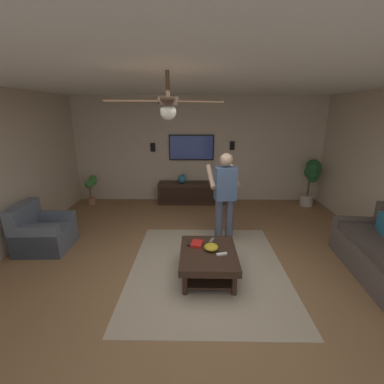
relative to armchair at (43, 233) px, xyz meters
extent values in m
plane|color=olive|center=(-0.85, -2.71, -0.28)|extent=(8.69, 8.69, 0.00)
cube|color=#C6B299|center=(2.82, -2.71, 1.07)|extent=(0.10, 6.64, 2.70)
cube|color=white|center=(-0.85, -2.71, 2.47)|extent=(7.44, 6.64, 0.10)
cube|color=tan|center=(-0.60, -2.84, -0.27)|extent=(2.74, 2.32, 0.01)
cube|color=#564C47|center=(0.04, -5.45, 0.01)|extent=(0.25, 0.85, 0.58)
cube|color=slate|center=(0.00, -0.04, -0.08)|extent=(0.83, 0.83, 0.40)
cube|color=slate|center=(-0.01, 0.28, 0.33)|extent=(0.81, 0.21, 0.42)
cube|color=slate|center=(-0.32, -0.05, 0.00)|extent=(0.19, 0.80, 0.56)
cube|color=slate|center=(0.32, -0.03, 0.00)|extent=(0.19, 0.80, 0.56)
cube|color=#332116|center=(-0.80, -2.84, 0.07)|extent=(1.00, 0.80, 0.10)
cylinder|color=#332116|center=(-0.38, -3.16, -0.13)|extent=(0.07, 0.07, 0.30)
cylinder|color=#332116|center=(-0.38, -2.52, -0.13)|extent=(0.07, 0.07, 0.30)
cylinder|color=#332116|center=(-1.22, -3.16, -0.13)|extent=(0.07, 0.07, 0.30)
cylinder|color=#332116|center=(-1.22, -2.52, -0.13)|extent=(0.07, 0.07, 0.30)
cube|color=black|center=(-0.80, -2.84, -0.18)|extent=(0.88, 0.68, 0.03)
cube|color=#332116|center=(2.49, -2.53, 0.00)|extent=(0.44, 1.70, 0.55)
cube|color=black|center=(2.26, -2.53, 0.00)|extent=(0.01, 1.56, 0.39)
cube|color=black|center=(2.73, -2.53, 1.14)|extent=(0.05, 1.15, 0.65)
cube|color=#3F52A8|center=(2.70, -2.53, 1.14)|extent=(0.01, 1.09, 0.59)
cylinder|color=#4C5166|center=(0.31, -3.27, 0.13)|extent=(0.14, 0.14, 0.82)
cylinder|color=#4C5166|center=(0.27, -3.07, 0.13)|extent=(0.14, 0.14, 0.82)
cube|color=slate|center=(0.29, -3.17, 0.83)|extent=(0.28, 0.40, 0.58)
sphere|color=tan|center=(0.29, -3.17, 1.25)|extent=(0.22, 0.22, 0.22)
cylinder|color=tan|center=(0.51, -3.35, 0.92)|extent=(0.49, 0.18, 0.37)
cylinder|color=tan|center=(0.42, -2.92, 0.92)|extent=(0.49, 0.18, 0.37)
cube|color=white|center=(0.66, -3.09, 0.82)|extent=(0.05, 0.06, 0.16)
cylinder|color=#B7B2A8|center=(2.32, -5.48, -0.15)|extent=(0.31, 0.31, 0.27)
cylinder|color=brown|center=(2.32, -5.48, 0.20)|extent=(0.04, 0.04, 0.44)
sphere|color=#235B2D|center=(2.18, -5.46, 0.73)|extent=(0.24, 0.24, 0.24)
sphere|color=#235B2D|center=(2.22, -5.52, 0.58)|extent=(0.23, 0.23, 0.23)
sphere|color=#235B2D|center=(2.29, -5.55, 0.47)|extent=(0.26, 0.26, 0.26)
sphere|color=#235B2D|center=(2.40, -5.58, 0.71)|extent=(0.37, 0.37, 0.37)
sphere|color=#235B2D|center=(2.34, -5.55, 0.60)|extent=(0.39, 0.39, 0.39)
cylinder|color=#9E6B4C|center=(2.32, 0.06, -0.19)|extent=(0.21, 0.21, 0.18)
cylinder|color=brown|center=(2.32, 0.06, 0.05)|extent=(0.03, 0.03, 0.29)
sphere|color=#3D7F38|center=(2.27, 0.08, 0.27)|extent=(0.16, 0.16, 0.16)
sphere|color=#3D7F38|center=(2.36, 0.06, 0.24)|extent=(0.16, 0.16, 0.16)
sphere|color=#3D7F38|center=(2.40, -0.01, 0.38)|extent=(0.19, 0.19, 0.19)
sphere|color=#3D7F38|center=(2.33, -0.04, 0.33)|extent=(0.18, 0.18, 0.18)
sphere|color=#3D7F38|center=(2.22, 0.02, 0.29)|extent=(0.20, 0.20, 0.20)
ellipsoid|color=gold|center=(-0.76, -2.88, 0.17)|extent=(0.21, 0.21, 0.09)
cube|color=white|center=(-0.89, -3.02, 0.13)|extent=(0.08, 0.16, 0.02)
cube|color=black|center=(-0.65, -2.60, 0.13)|extent=(0.09, 0.16, 0.02)
cube|color=slate|center=(-0.48, -2.90, 0.13)|extent=(0.16, 0.09, 0.02)
cube|color=red|center=(-0.60, -2.67, 0.14)|extent=(0.25, 0.20, 0.04)
sphere|color=teal|center=(2.45, -2.30, 0.38)|extent=(0.22, 0.22, 0.22)
cube|color=black|center=(2.74, -3.58, 1.20)|extent=(0.06, 0.12, 0.22)
cube|color=black|center=(2.74, -1.53, 1.15)|extent=(0.06, 0.12, 0.22)
cylinder|color=#4C3828|center=(-1.45, -2.38, 2.26)|extent=(0.04, 0.04, 0.28)
cylinder|color=#4C3828|center=(-1.45, -2.38, 2.12)|extent=(0.20, 0.20, 0.08)
sphere|color=silver|center=(-1.45, -2.38, 2.02)|extent=(0.16, 0.16, 0.16)
cube|color=brown|center=(-1.13, -2.36, 2.12)|extent=(0.57, 0.15, 0.02)
cube|color=brown|center=(-1.51, -2.07, 2.12)|extent=(0.24, 0.57, 0.02)
cube|color=brown|center=(-1.77, -2.41, 2.12)|extent=(0.57, 0.17, 0.02)
cube|color=brown|center=(-1.31, -2.67, 2.12)|extent=(0.35, 0.56, 0.02)
camera|label=1|loc=(-4.19, -2.66, 2.02)|focal=24.99mm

